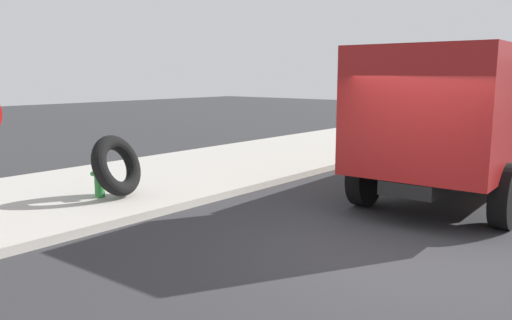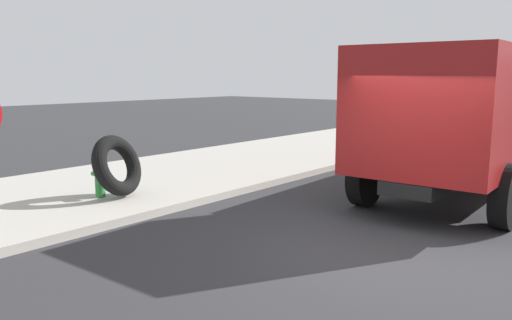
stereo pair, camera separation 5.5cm
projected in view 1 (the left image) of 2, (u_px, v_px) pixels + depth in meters
name	position (u px, v px, depth m)	size (l,w,h in m)	color
ground_plane	(383.00, 256.00, 7.16)	(80.00, 80.00, 0.00)	#2D2D30
sidewalk_curb	(110.00, 187.00, 11.25)	(36.00, 5.00, 0.15)	#ADA89E
fire_hydrant	(99.00, 174.00, 9.93)	(0.22, 0.49, 0.86)	#2D8438
loose_tire	(117.00, 166.00, 9.91)	(1.23, 1.23, 0.29)	black
dump_truck_orange	(467.00, 119.00, 10.61)	(7.09, 3.01, 3.00)	orange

